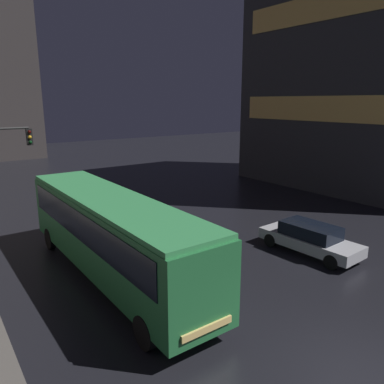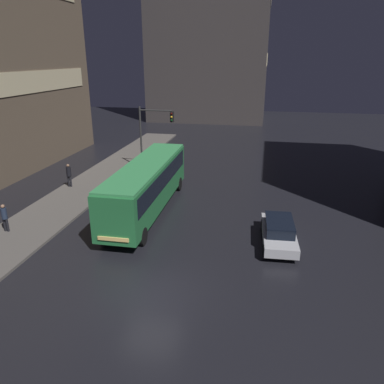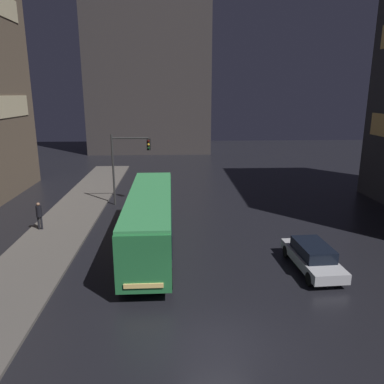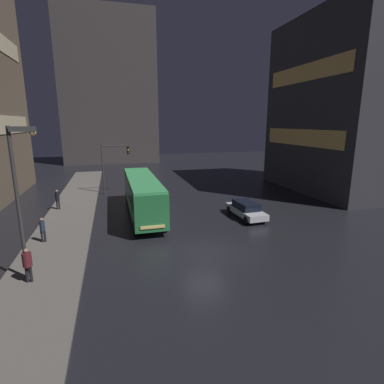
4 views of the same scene
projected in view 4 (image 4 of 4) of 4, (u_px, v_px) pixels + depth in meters
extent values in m
plane|color=black|center=(204.00, 252.00, 18.61)|extent=(120.00, 120.00, 0.00)
cube|color=#56514C|center=(70.00, 215.00, 25.76)|extent=(4.00, 48.00, 0.15)
cube|color=beige|center=(0.00, 125.00, 28.58)|extent=(0.24, 18.13, 1.80)
cube|color=#2D2D33|center=(342.00, 107.00, 34.05)|extent=(10.00, 16.05, 19.22)
cube|color=#E0B25B|center=(301.00, 137.00, 33.57)|extent=(0.24, 13.64, 1.80)
cube|color=#E0B25B|center=(307.00, 73.00, 32.02)|extent=(0.24, 13.64, 1.80)
cube|color=#383333|center=(109.00, 90.00, 60.48)|extent=(18.00, 12.00, 28.41)
cube|color=beige|center=(154.00, 116.00, 63.83)|extent=(0.24, 10.20, 1.80)
cube|color=beige|center=(153.00, 73.00, 61.87)|extent=(0.24, 10.20, 1.80)
cube|color=#236B38|center=(143.00, 194.00, 25.71)|extent=(2.49, 11.89, 2.61)
cube|color=black|center=(142.00, 188.00, 25.58)|extent=(2.54, 10.94, 1.10)
cube|color=#399252|center=(142.00, 179.00, 25.40)|extent=(2.44, 11.65, 0.16)
cube|color=#F4CC72|center=(153.00, 227.00, 20.32)|extent=(1.67, 0.12, 0.20)
cylinder|color=black|center=(165.00, 225.00, 22.04)|extent=(0.26, 1.00, 1.00)
cylinder|color=black|center=(135.00, 228.00, 21.48)|extent=(0.26, 1.00, 1.00)
cylinder|color=black|center=(149.00, 197.00, 30.55)|extent=(0.26, 1.00, 1.00)
cylinder|color=black|center=(127.00, 198.00, 29.99)|extent=(0.26, 1.00, 1.00)
cube|color=#B7B7BC|center=(246.00, 211.00, 25.35)|extent=(1.96, 4.69, 0.50)
cube|color=black|center=(246.00, 205.00, 25.23)|extent=(1.59, 2.61, 0.58)
cylinder|color=black|center=(264.00, 218.00, 24.15)|extent=(0.23, 0.65, 0.64)
cylinder|color=black|center=(247.00, 220.00, 23.69)|extent=(0.23, 0.65, 0.64)
cylinder|color=black|center=(245.00, 208.00, 27.12)|extent=(0.23, 0.65, 0.64)
cylinder|color=black|center=(229.00, 209.00, 26.65)|extent=(0.23, 0.65, 0.64)
cylinder|color=black|center=(27.00, 274.00, 14.76)|extent=(0.14, 0.14, 0.85)
cylinder|color=black|center=(31.00, 274.00, 14.80)|extent=(0.14, 0.14, 0.85)
cylinder|color=#4C191E|center=(27.00, 260.00, 14.60)|extent=(0.58, 0.58, 0.71)
sphere|color=#8C664C|center=(26.00, 251.00, 14.50)|extent=(0.22, 0.22, 0.22)
cylinder|color=black|center=(57.00, 205.00, 27.23)|extent=(0.14, 0.14, 0.87)
cylinder|color=black|center=(59.00, 205.00, 27.27)|extent=(0.14, 0.14, 0.87)
cylinder|color=black|center=(57.00, 196.00, 27.07)|extent=(0.41, 0.41, 0.72)
sphere|color=#8C664C|center=(57.00, 191.00, 26.96)|extent=(0.22, 0.22, 0.22)
cylinder|color=black|center=(42.00, 236.00, 19.78)|extent=(0.14, 0.14, 0.78)
cylinder|color=black|center=(45.00, 236.00, 19.82)|extent=(0.14, 0.14, 0.78)
cylinder|color=#1E283D|center=(42.00, 226.00, 19.64)|extent=(0.46, 0.46, 0.65)
sphere|color=#8C664C|center=(41.00, 220.00, 19.54)|extent=(0.22, 0.22, 0.22)
cylinder|color=#2D2D2D|center=(103.00, 169.00, 33.25)|extent=(0.16, 0.16, 5.68)
cylinder|color=#2D2D2D|center=(115.00, 146.00, 33.03)|extent=(2.85, 0.12, 0.12)
cube|color=black|center=(128.00, 150.00, 33.50)|extent=(0.30, 0.24, 0.90)
sphere|color=#390706|center=(128.00, 148.00, 33.31)|extent=(0.18, 0.18, 0.18)
sphere|color=gold|center=(128.00, 150.00, 33.37)|extent=(0.18, 0.18, 0.18)
sphere|color=black|center=(128.00, 153.00, 33.44)|extent=(0.18, 0.18, 0.18)
cylinder|color=#2D2D2D|center=(18.00, 206.00, 14.40)|extent=(0.18, 0.18, 7.59)
cube|color=#383838|center=(22.00, 129.00, 13.73)|extent=(1.10, 0.36, 0.24)
sphere|color=#F4CC72|center=(32.00, 132.00, 13.86)|extent=(0.32, 0.32, 0.32)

